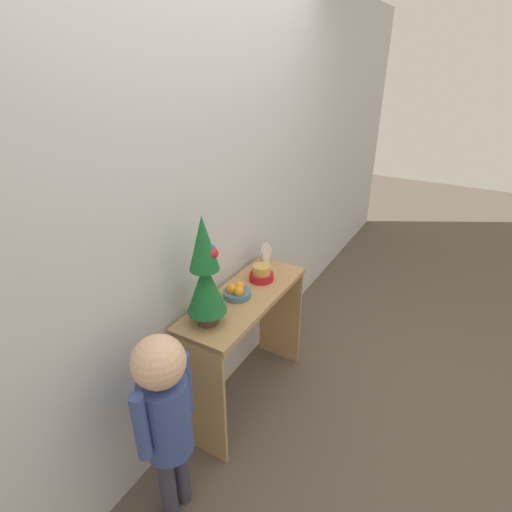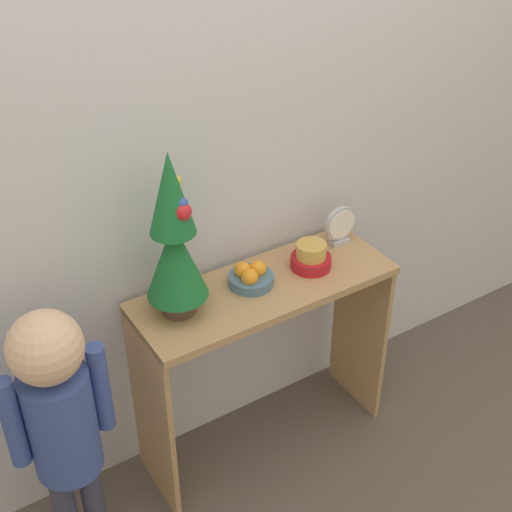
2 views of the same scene
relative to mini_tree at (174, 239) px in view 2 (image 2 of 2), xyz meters
The scene contains 8 objects.
ground_plane 1.13m from the mini_tree, 32.08° to the right, with size 12.00×12.00×0.00m, color brown.
back_wall 0.42m from the mini_tree, 30.62° to the left, with size 7.00×0.05×2.50m, color silver.
console_table 0.58m from the mini_tree, ahead, with size 0.95×0.34×0.78m.
mini_tree is the anchor object (origin of this frame).
fruit_bowl 0.38m from the mini_tree, ahead, with size 0.16×0.16×0.08m.
singing_bowl 0.57m from the mini_tree, ahead, with size 0.15×0.15×0.10m.
desk_clock 0.74m from the mini_tree, ahead, with size 0.14×0.04×0.16m.
child_figure 0.63m from the mini_tree, 167.00° to the right, with size 0.33×0.22×1.03m.
Camera 2 is at (-1.10, -1.51, 2.25)m, focal length 50.00 mm.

